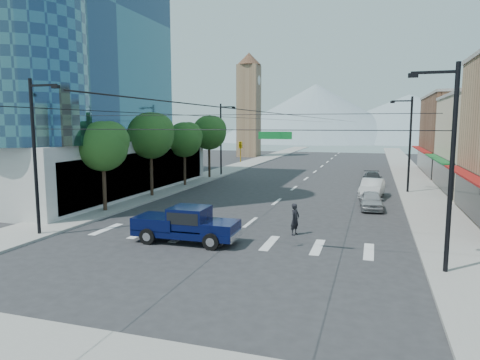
{
  "coord_description": "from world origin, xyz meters",
  "views": [
    {
      "loc": [
        7.67,
        -20.67,
        6.47
      ],
      "look_at": [
        -0.29,
        4.63,
        3.0
      ],
      "focal_mm": 32.0,
      "sensor_mm": 36.0,
      "label": 1
    }
  ],
  "objects_px": {
    "pickup_truck": "(186,224)",
    "parked_car_mid": "(372,188)",
    "pedestrian": "(295,219)",
    "parked_car_near": "(371,200)",
    "parked_car_far": "(373,179)"
  },
  "relations": [
    {
      "from": "pickup_truck",
      "to": "parked_car_far",
      "type": "bearing_deg",
      "value": 69.32
    },
    {
      "from": "pedestrian",
      "to": "parked_car_far",
      "type": "relative_size",
      "value": 0.4
    },
    {
      "from": "parked_car_near",
      "to": "parked_car_mid",
      "type": "xyz_separation_m",
      "value": [
        0.0,
        5.62,
        0.13
      ]
    },
    {
      "from": "pickup_truck",
      "to": "parked_car_far",
      "type": "relative_size",
      "value": 1.26
    },
    {
      "from": "pickup_truck",
      "to": "parked_car_mid",
      "type": "distance_m",
      "value": 20.66
    },
    {
      "from": "pickup_truck",
      "to": "parked_car_near",
      "type": "bearing_deg",
      "value": 51.9
    },
    {
      "from": "parked_car_mid",
      "to": "pickup_truck",
      "type": "bearing_deg",
      "value": -111.94
    },
    {
      "from": "pickup_truck",
      "to": "parked_car_far",
      "type": "height_order",
      "value": "pickup_truck"
    },
    {
      "from": "parked_car_far",
      "to": "pedestrian",
      "type": "bearing_deg",
      "value": -104.23
    },
    {
      "from": "pedestrian",
      "to": "parked_car_far",
      "type": "bearing_deg",
      "value": 12.3
    },
    {
      "from": "pickup_truck",
      "to": "parked_car_mid",
      "type": "height_order",
      "value": "pickup_truck"
    },
    {
      "from": "parked_car_near",
      "to": "parked_car_mid",
      "type": "height_order",
      "value": "parked_car_mid"
    },
    {
      "from": "pedestrian",
      "to": "parked_car_near",
      "type": "bearing_deg",
      "value": -1.84
    },
    {
      "from": "parked_car_far",
      "to": "parked_car_near",
      "type": "bearing_deg",
      "value": -93.91
    },
    {
      "from": "pickup_truck",
      "to": "parked_car_mid",
      "type": "xyz_separation_m",
      "value": [
        9.68,
        18.26,
        -0.21
      ]
    }
  ]
}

